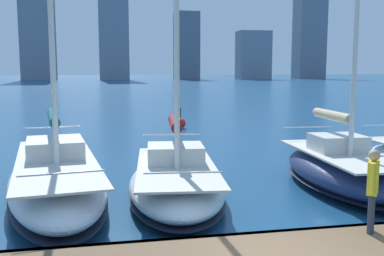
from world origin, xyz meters
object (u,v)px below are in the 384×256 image
Objects in this scene: sailboat_tan at (342,167)px; sailboat_maroon at (176,180)px; sailboat_teal at (57,178)px; person_yellow_shirt at (373,183)px; channel_buoy at (181,123)px.

sailboat_tan is 1.34× the size of sailboat_maroon.
person_yellow_shirt is at bearing 140.64° from sailboat_teal.
sailboat_maroon reaches higher than person_yellow_shirt.
sailboat_tan is at bearing 177.65° from sailboat_teal.
sailboat_maroon is at bearing 2.54° from sailboat_tan.
sailboat_teal is at bearing 67.56° from channel_buoy.
sailboat_tan is 5.85m from person_yellow_shirt.
sailboat_maroon is 6.11m from person_yellow_shirt.
person_yellow_shirt is at bearing 66.02° from sailboat_tan.
sailboat_teal is (9.24, -0.38, 0.00)m from sailboat_tan.
sailboat_teal reaches higher than person_yellow_shirt.
person_yellow_shirt is at bearing 123.49° from sailboat_maroon.
person_yellow_shirt is (-3.33, 5.03, 1.02)m from sailboat_maroon.
sailboat_maroon is 16.91m from channel_buoy.
sailboat_maroon is 3.63m from sailboat_teal.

